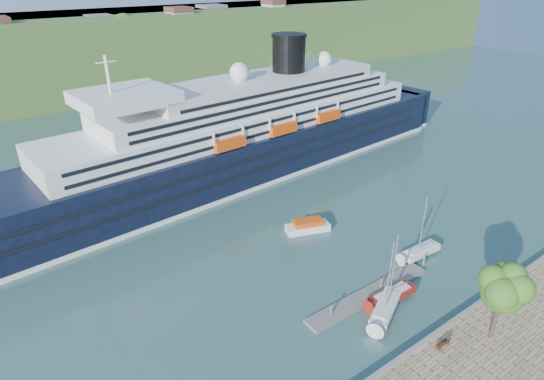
{
  "coord_description": "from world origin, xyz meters",
  "views": [
    {
      "loc": [
        -37.7,
        -20.46,
        38.2
      ],
      "look_at": [
        -0.58,
        30.0,
        7.37
      ],
      "focal_mm": 30.0,
      "sensor_mm": 36.0,
      "label": 1
    }
  ],
  "objects": [
    {
      "name": "sailboat_red",
      "position": [
        1.52,
        7.21,
        4.85
      ],
      "size": [
        7.56,
        2.29,
        9.69
      ],
      "primitive_type": null,
      "rotation": [
        0.0,
        0.0,
        -0.03
      ],
      "color": "maroon",
      "rests_on": "ground"
    },
    {
      "name": "park_bench",
      "position": [
        -0.9,
        -1.77,
        1.57
      ],
      "size": [
        1.79,
        0.78,
        1.13
      ],
      "primitive_type": null,
      "rotation": [
        0.0,
        0.0,
        -0.03
      ],
      "color": "#432213",
      "rests_on": "promenade"
    },
    {
      "name": "floating_pontoon",
      "position": [
        -0.02,
        9.62,
        0.22
      ],
      "size": [
        19.99,
        2.54,
        0.44
      ],
      "primitive_type": null,
      "rotation": [
        0.0,
        0.0,
        -0.01
      ],
      "color": "slate",
      "rests_on": "ground"
    },
    {
      "name": "far_hillside",
      "position": [
        0.0,
        145.0,
        12.0
      ],
      "size": [
        400.0,
        50.0,
        24.0
      ],
      "primitive_type": "cube",
      "color": "#3B5D25",
      "rests_on": "ground"
    },
    {
      "name": "ground",
      "position": [
        0.0,
        0.0,
        0.0
      ],
      "size": [
        400.0,
        400.0,
        0.0
      ],
      "primitive_type": "plane",
      "color": "#335A51",
      "rests_on": "ground"
    },
    {
      "name": "quay_coping",
      "position": [
        0.0,
        -0.2,
        1.15
      ],
      "size": [
        220.0,
        0.5,
        0.3
      ],
      "primitive_type": "cube",
      "color": "slate",
      "rests_on": "promenade"
    },
    {
      "name": "promenade_tree",
      "position": [
        4.79,
        -4.06,
        6.14
      ],
      "size": [
        6.2,
        6.2,
        10.27
      ],
      "primitive_type": null,
      "color": "#255C18",
      "rests_on": "promenade"
    },
    {
      "name": "cruise_ship",
      "position": [
        8.2,
        52.19,
        13.25
      ],
      "size": [
        118.96,
        25.75,
        26.5
      ],
      "primitive_type": null,
      "rotation": [
        0.0,
        0.0,
        0.07
      ],
      "color": "black",
      "rests_on": "ground"
    },
    {
      "name": "sailboat_white_far",
      "position": [
        12.63,
        11.36,
        4.78
      ],
      "size": [
        7.48,
        2.37,
        9.55
      ],
      "primitive_type": null,
      "rotation": [
        0.0,
        0.0,
        -0.04
      ],
      "color": "silver",
      "rests_on": "ground"
    },
    {
      "name": "sailboat_white_near",
      "position": [
        -1.06,
        6.05,
        5.19
      ],
      "size": [
        8.22,
        5.49,
        10.38
      ],
      "primitive_type": null,
      "rotation": [
        0.0,
        0.0,
        0.45
      ],
      "color": "silver",
      "rests_on": "ground"
    },
    {
      "name": "tender_launch",
      "position": [
        4.09,
        26.69,
        0.98
      ],
      "size": [
        7.52,
        4.72,
        1.97
      ],
      "primitive_type": null,
      "rotation": [
        0.0,
        0.0,
        -0.35
      ],
      "color": "#D4460C",
      "rests_on": "ground"
    }
  ]
}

